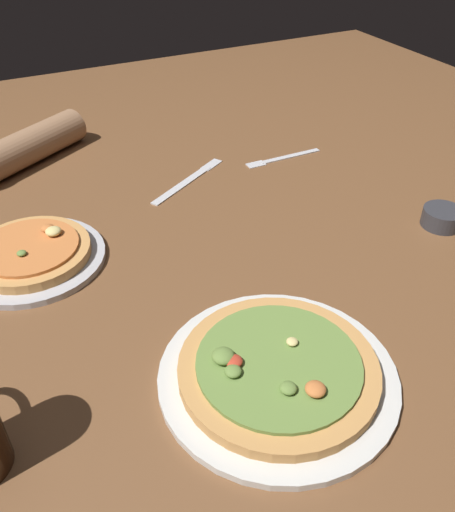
{
  "coord_description": "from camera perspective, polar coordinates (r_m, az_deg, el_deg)",
  "views": [
    {
      "loc": [
        -0.34,
        -0.68,
        0.59
      ],
      "look_at": [
        0.0,
        0.0,
        0.02
      ],
      "focal_mm": 37.69,
      "sensor_mm": 36.0,
      "label": 1
    }
  ],
  "objects": [
    {
      "name": "ground_plane",
      "position": [
        0.97,
        0.0,
        -1.66
      ],
      "size": [
        2.4,
        2.4,
        0.03
      ],
      "primitive_type": "cube",
      "color": "brown"
    },
    {
      "name": "pizza_plate_near",
      "position": [
        0.76,
        5.35,
        -12.1
      ],
      "size": [
        0.33,
        0.33,
        0.05
      ],
      "color": "silver",
      "rests_on": "ground_plane"
    },
    {
      "name": "pizza_plate_far",
      "position": [
        1.02,
        -20.15,
        0.15
      ],
      "size": [
        0.26,
        0.26,
        0.05
      ],
      "color": "#B2B2B7",
      "rests_on": "ground_plane"
    },
    {
      "name": "ramekin_sauce",
      "position": [
        1.13,
        21.83,
        3.82
      ],
      "size": [
        0.08,
        0.08,
        0.04
      ],
      "primitive_type": "cylinder",
      "color": "#333338",
      "rests_on": "ground_plane"
    },
    {
      "name": "fork_left",
      "position": [
        1.32,
        5.78,
        10.34
      ],
      "size": [
        0.2,
        0.03,
        0.01
      ],
      "color": "silver",
      "rests_on": "ground_plane"
    },
    {
      "name": "knife_right",
      "position": [
        1.22,
        -4.12,
        8.08
      ],
      "size": [
        0.22,
        0.14,
        0.01
      ],
      "color": "silver",
      "rests_on": "ground_plane"
    },
    {
      "name": "diner_arm",
      "position": [
        1.35,
        -21.32,
        10.31
      ],
      "size": [
        0.32,
        0.23,
        0.08
      ],
      "color": "#936B4C",
      "rests_on": "ground_plane"
    }
  ]
}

